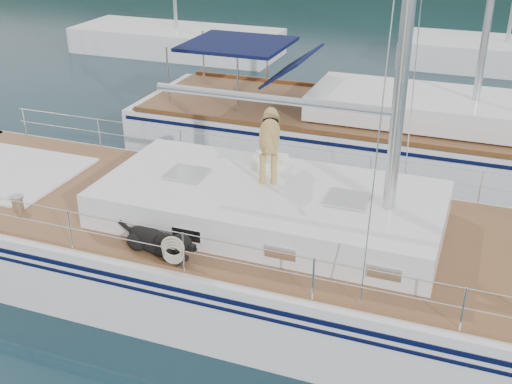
% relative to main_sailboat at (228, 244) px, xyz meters
% --- Properties ---
extents(ground, '(120.00, 120.00, 0.00)m').
position_rel_main_sailboat_xyz_m(ground, '(-0.09, 0.00, -0.68)').
color(ground, black).
rests_on(ground, ground).
extents(main_sailboat, '(12.00, 3.81, 14.01)m').
position_rel_main_sailboat_xyz_m(main_sailboat, '(0.00, 0.00, 0.00)').
color(main_sailboat, white).
rests_on(main_sailboat, ground).
extents(neighbor_sailboat, '(11.00, 3.50, 13.30)m').
position_rel_main_sailboat_xyz_m(neighbor_sailboat, '(1.05, 6.00, -0.05)').
color(neighbor_sailboat, white).
rests_on(neighbor_sailboat, ground).
extents(bg_boat_west, '(8.00, 3.00, 11.65)m').
position_rel_main_sailboat_xyz_m(bg_boat_west, '(-8.09, 14.00, -0.23)').
color(bg_boat_west, white).
rests_on(bg_boat_west, ground).
extents(bg_boat_center, '(7.20, 3.00, 11.65)m').
position_rel_main_sailboat_xyz_m(bg_boat_center, '(3.91, 16.00, -0.23)').
color(bg_boat_center, white).
rests_on(bg_boat_center, ground).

